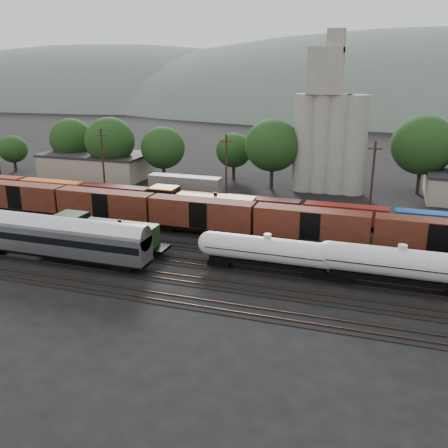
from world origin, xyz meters
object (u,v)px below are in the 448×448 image
(orange_locomotive, at_px, (194,205))
(green_locomotive, at_px, (100,232))
(passenger_coach, at_px, (55,236))
(tank_car_a, at_px, (267,251))
(grain_silo, at_px, (329,132))

(orange_locomotive, bearing_deg, green_locomotive, -115.30)
(green_locomotive, bearing_deg, passenger_coach, -121.96)
(tank_car_a, xyz_separation_m, passenger_coach, (-25.15, -5.00, 0.79))
(green_locomotive, height_order, tank_car_a, green_locomotive)
(green_locomotive, xyz_separation_m, orange_locomotive, (7.09, 15.00, 0.28))
(passenger_coach, relative_size, orange_locomotive, 1.24)
(tank_car_a, distance_m, orange_locomotive, 21.17)
(green_locomotive, bearing_deg, tank_car_a, -0.00)
(grain_silo, bearing_deg, orange_locomotive, -122.29)
(green_locomotive, height_order, orange_locomotive, orange_locomotive)
(green_locomotive, xyz_separation_m, passenger_coach, (-3.12, -5.00, 0.89))
(green_locomotive, bearing_deg, grain_silo, 60.16)
(tank_car_a, distance_m, grain_silo, 41.92)
(passenger_coach, height_order, grain_silo, grain_silo)
(green_locomotive, height_order, grain_silo, grain_silo)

